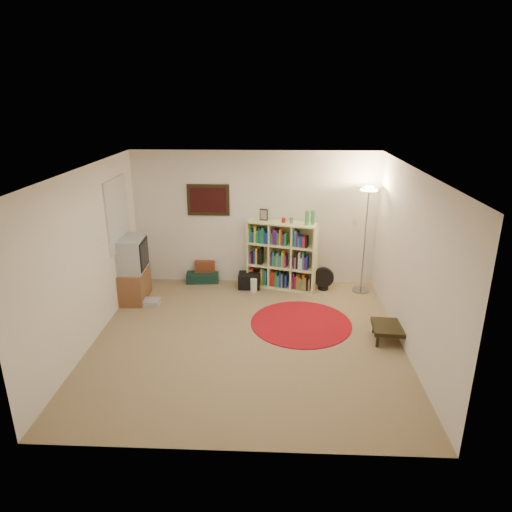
{
  "coord_description": "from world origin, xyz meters",
  "views": [
    {
      "loc": [
        0.39,
        -5.95,
        3.42
      ],
      "look_at": [
        0.1,
        0.6,
        1.1
      ],
      "focal_mm": 32.0,
      "sensor_mm": 36.0,
      "label": 1
    }
  ],
  "objects": [
    {
      "name": "paper_towel",
      "position": [
        0.01,
        1.73,
        0.13
      ],
      "size": [
        0.16,
        0.16,
        0.25
      ],
      "rotation": [
        0.0,
        0.0,
        -0.35
      ],
      "color": "white",
      "rests_on": "ground"
    },
    {
      "name": "wicker_basket",
      "position": [
        -0.96,
        2.26,
        0.31
      ],
      "size": [
        0.42,
        0.32,
        0.22
      ],
      "rotation": [
        0.0,
        0.0,
        0.13
      ],
      "color": "maroon",
      "rests_on": "suitcase"
    },
    {
      "name": "duffel_bag",
      "position": [
        -0.09,
        1.94,
        0.14
      ],
      "size": [
        0.4,
        0.33,
        0.28
      ],
      "rotation": [
        0.0,
        0.0,
        -0.01
      ],
      "color": "black",
      "rests_on": "ground"
    },
    {
      "name": "floor_lamp",
      "position": [
        1.98,
        1.85,
        1.62
      ],
      "size": [
        0.44,
        0.44,
        1.96
      ],
      "rotation": [
        0.0,
        0.0,
        -0.18
      ],
      "color": "#959599",
      "rests_on": "ground"
    },
    {
      "name": "room",
      "position": [
        -0.05,
        0.05,
        1.26
      ],
      "size": [
        4.54,
        4.54,
        2.54
      ],
      "color": "#927A55",
      "rests_on": "ground"
    },
    {
      "name": "suitcase",
      "position": [
        -1.01,
        2.22,
        0.1
      ],
      "size": [
        0.64,
        0.44,
        0.2
      ],
      "rotation": [
        0.0,
        0.0,
        0.08
      ],
      "color": "#123127",
      "rests_on": "ground"
    },
    {
      "name": "red_rug",
      "position": [
        0.82,
        0.53,
        0.01
      ],
      "size": [
        1.6,
        1.6,
        0.01
      ],
      "color": "maroon",
      "rests_on": "ground"
    },
    {
      "name": "side_table",
      "position": [
        2.1,
        0.07,
        0.2
      ],
      "size": [
        0.56,
        0.56,
        0.24
      ],
      "rotation": [
        0.0,
        0.0,
        -0.07
      ],
      "color": "black",
      "rests_on": "ground"
    },
    {
      "name": "dvd_box",
      "position": [
        -1.73,
        1.1,
        0.05
      ],
      "size": [
        0.3,
        0.25,
        0.1
      ],
      "rotation": [
        0.0,
        0.0,
        -0.04
      ],
      "color": "#B8B8BD",
      "rests_on": "ground"
    },
    {
      "name": "tv_stand",
      "position": [
        -2.13,
        1.34,
        0.55
      ],
      "size": [
        0.59,
        0.81,
        1.14
      ],
      "rotation": [
        0.0,
        0.0,
        0.04
      ],
      "color": "brown",
      "rests_on": "ground"
    },
    {
      "name": "floor_fan",
      "position": [
        1.29,
        1.9,
        0.22
      ],
      "size": [
        0.38,
        0.22,
        0.43
      ],
      "rotation": [
        0.0,
        0.0,
        -0.12
      ],
      "color": "black",
      "rests_on": "ground"
    },
    {
      "name": "bookshelf",
      "position": [
        0.5,
        1.99,
        0.61
      ],
      "size": [
        1.31,
        0.7,
        1.51
      ],
      "rotation": [
        0.0,
        0.0,
        -0.28
      ],
      "color": "#F8FFAA",
      "rests_on": "ground"
    }
  ]
}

